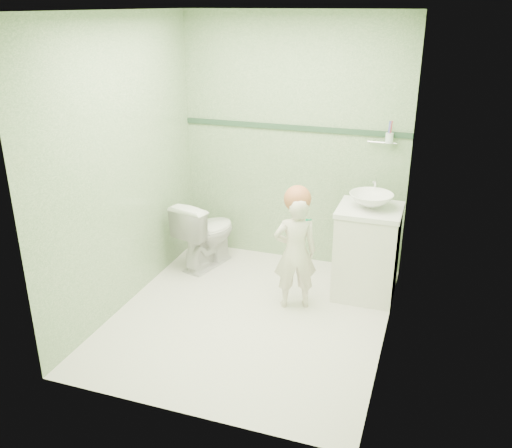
% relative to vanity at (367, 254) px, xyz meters
% --- Properties ---
extents(ground, '(2.50, 2.50, 0.00)m').
position_rel_vanity_xyz_m(ground, '(-0.84, -0.70, -0.40)').
color(ground, silver).
rests_on(ground, ground).
extents(room_shell, '(2.50, 2.54, 2.40)m').
position_rel_vanity_xyz_m(room_shell, '(-0.84, -0.70, 0.80)').
color(room_shell, '#7EA575').
rests_on(room_shell, ground).
extents(trim_stripe, '(2.20, 0.02, 0.05)m').
position_rel_vanity_xyz_m(trim_stripe, '(-0.84, 0.54, 0.95)').
color(trim_stripe, '#2B4934').
rests_on(trim_stripe, room_shell).
extents(vanity, '(0.52, 0.50, 0.80)m').
position_rel_vanity_xyz_m(vanity, '(0.00, 0.00, 0.00)').
color(vanity, white).
rests_on(vanity, ground).
extents(counter, '(0.54, 0.52, 0.04)m').
position_rel_vanity_xyz_m(counter, '(0.00, 0.00, 0.41)').
color(counter, white).
rests_on(counter, vanity).
extents(basin, '(0.37, 0.37, 0.13)m').
position_rel_vanity_xyz_m(basin, '(0.00, 0.00, 0.49)').
color(basin, white).
rests_on(basin, counter).
extents(faucet, '(0.03, 0.13, 0.18)m').
position_rel_vanity_xyz_m(faucet, '(0.00, 0.19, 0.57)').
color(faucet, silver).
rests_on(faucet, counter).
extents(cup_holder, '(0.26, 0.07, 0.21)m').
position_rel_vanity_xyz_m(cup_holder, '(0.05, 0.48, 0.93)').
color(cup_holder, silver).
rests_on(cup_holder, room_shell).
extents(toilet, '(0.54, 0.75, 0.68)m').
position_rel_vanity_xyz_m(toilet, '(-1.58, 0.10, -0.06)').
color(toilet, white).
rests_on(toilet, ground).
extents(toddler, '(0.43, 0.37, 1.01)m').
position_rel_vanity_xyz_m(toddler, '(-0.54, -0.40, 0.10)').
color(toddler, silver).
rests_on(toddler, ground).
extents(hair_cap, '(0.22, 0.22, 0.22)m').
position_rel_vanity_xyz_m(hair_cap, '(-0.54, -0.37, 0.57)').
color(hair_cap, '#B1643E').
rests_on(hair_cap, toddler).
extents(teal_toothbrush, '(0.10, 0.14, 0.08)m').
position_rel_vanity_xyz_m(teal_toothbrush, '(-0.43, -0.49, 0.45)').
color(teal_toothbrush, '#007F51').
rests_on(teal_toothbrush, toddler).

